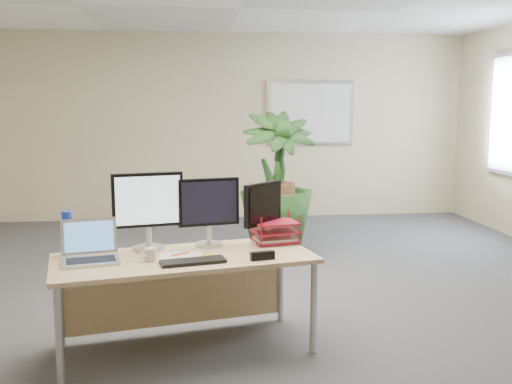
{
  "coord_description": "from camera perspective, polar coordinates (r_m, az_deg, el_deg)",
  "views": [
    {
      "loc": [
        -0.56,
        -4.39,
        1.64
      ],
      "look_at": [
        -0.02,
        0.35,
        0.92
      ],
      "focal_mm": 40.0,
      "sensor_mm": 36.0,
      "label": 1
    }
  ],
  "objects": [
    {
      "name": "stapler",
      "position": [
        3.72,
        0.64,
        -6.38
      ],
      "size": [
        0.17,
        0.07,
        0.05
      ],
      "primitive_type": "cube",
      "rotation": [
        0.0,
        0.0,
        0.21
      ],
      "color": "black",
      "rests_on": "desk"
    },
    {
      "name": "water_bottle",
      "position": [
        4.02,
        -18.31,
        -4.01
      ],
      "size": [
        0.08,
        0.08,
        0.3
      ],
      "color": "silver",
      "rests_on": "desk"
    },
    {
      "name": "laptop",
      "position": [
        3.85,
        -16.25,
        -5.66
      ],
      "size": [
        0.41,
        0.38,
        0.26
      ],
      "color": "silver",
      "rests_on": "desk"
    },
    {
      "name": "orange_pen",
      "position": [
        3.83,
        -7.57,
        -6.17
      ],
      "size": [
        0.12,
        0.1,
        0.01
      ],
      "primitive_type": "cylinder",
      "rotation": [
        0.0,
        1.57,
        0.66
      ],
      "color": "orange",
      "rests_on": "spiral_notebook"
    },
    {
      "name": "whiteboard",
      "position": [
        8.54,
        5.43,
        7.87
      ],
      "size": [
        1.3,
        0.04,
        0.95
      ],
      "color": "silver",
      "rests_on": "back_wall"
    },
    {
      "name": "floor_plant",
      "position": [
        6.24,
        2.1,
        0.32
      ],
      "size": [
        0.97,
        0.97,
        1.5
      ],
      "primitive_type": "imported",
      "rotation": [
        0.0,
        0.0,
        0.17
      ],
      "color": "#143513",
      "rests_on": "floor"
    },
    {
      "name": "monitor_left",
      "position": [
        3.99,
        -10.76,
        -1.38
      ],
      "size": [
        0.48,
        0.22,
        0.54
      ],
      "color": "#BCBBC0",
      "rests_on": "desk"
    },
    {
      "name": "yellow_highlighter",
      "position": [
        3.81,
        -4.83,
        -6.33
      ],
      "size": [
        0.12,
        0.02,
        0.02
      ],
      "primitive_type": "cylinder",
      "rotation": [
        0.0,
        1.57,
        0.07
      ],
      "color": "#FFFB1A",
      "rests_on": "desk"
    },
    {
      "name": "floor",
      "position": [
        4.72,
        0.7,
        -11.81
      ],
      "size": [
        8.0,
        8.0,
        0.0
      ],
      "primitive_type": "plane",
      "color": "#444448",
      "rests_on": "ground"
    },
    {
      "name": "monitor_right",
      "position": [
        4.05,
        -4.74,
        -1.54
      ],
      "size": [
        0.43,
        0.2,
        0.49
      ],
      "color": "#BCBBC0",
      "rests_on": "desk"
    },
    {
      "name": "spiral_notebook",
      "position": [
        3.82,
        -7.55,
        -6.39
      ],
      "size": [
        0.29,
        0.22,
        0.01
      ],
      "primitive_type": "cube",
      "rotation": [
        0.0,
        0.0,
        0.04
      ],
      "color": "white",
      "rests_on": "desk"
    },
    {
      "name": "monitor_dark",
      "position": [
        4.13,
        0.72,
        -1.64
      ],
      "size": [
        0.3,
        0.31,
        0.44
      ],
      "color": "#BCBBC0",
      "rests_on": "desk"
    },
    {
      "name": "letter_tray",
      "position": [
        4.17,
        1.95,
        -4.17
      ],
      "size": [
        0.36,
        0.3,
        0.15
      ],
      "color": "maroon",
      "rests_on": "desk"
    },
    {
      "name": "desk",
      "position": [
        3.96,
        -7.39,
        -7.95
      ],
      "size": [
        1.82,
        1.05,
        0.66
      ],
      "color": "#D6AC7E",
      "rests_on": "floor"
    },
    {
      "name": "coffee_mug",
      "position": [
        3.75,
        -10.51,
        -6.15
      ],
      "size": [
        0.11,
        0.07,
        0.08
      ],
      "color": "white",
      "rests_on": "desk"
    },
    {
      "name": "keyboard",
      "position": [
        3.66,
        -6.32,
        -6.91
      ],
      "size": [
        0.43,
        0.22,
        0.02
      ],
      "primitive_type": "cube",
      "rotation": [
        0.0,
        0.0,
        0.21
      ],
      "color": "black",
      "rests_on": "desk"
    },
    {
      "name": "back_wall",
      "position": [
        8.41,
        -2.71,
        6.52
      ],
      "size": [
        7.0,
        0.04,
        2.7
      ],
      "primitive_type": "cube",
      "color": "#CCBB90",
      "rests_on": "floor"
    }
  ]
}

